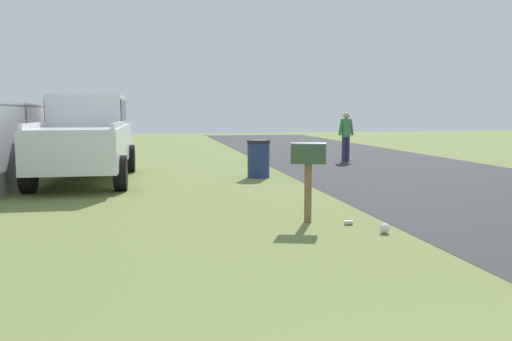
{
  "coord_description": "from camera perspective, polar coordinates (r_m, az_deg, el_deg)",
  "views": [
    {
      "loc": [
        -0.95,
        1.44,
        1.69
      ],
      "look_at": [
        4.67,
        0.37,
        1.05
      ],
      "focal_mm": 37.06,
      "sensor_mm": 36.0,
      "label": 1
    }
  ],
  "objects": [
    {
      "name": "litter_bag_near_hydrant",
      "position": [
        7.59,
        13.72,
        -6.1
      ],
      "size": [
        0.14,
        0.14,
        0.14
      ],
      "primitive_type": "sphere",
      "color": "silver",
      "rests_on": "ground"
    },
    {
      "name": "pedestrian",
      "position": [
        18.08,
        9.69,
        4.0
      ],
      "size": [
        0.3,
        0.57,
        1.65
      ],
      "rotation": [
        0.0,
        0.0,
        0.14
      ],
      "color": "#2D3351",
      "rests_on": "ground"
    },
    {
      "name": "trash_bin",
      "position": [
        13.49,
        0.27,
        1.29
      ],
      "size": [
        0.59,
        0.59,
        0.96
      ],
      "color": "navy",
      "rests_on": "ground"
    },
    {
      "name": "pickup_truck",
      "position": [
        13.59,
        -17.83,
        3.64
      ],
      "size": [
        5.37,
        2.16,
        2.09
      ],
      "rotation": [
        0.0,
        0.0,
        -0.01
      ],
      "color": "silver",
      "rests_on": "ground"
    },
    {
      "name": "mailbox",
      "position": [
        8.03,
        5.67,
        1.29
      ],
      "size": [
        0.34,
        0.56,
        1.22
      ],
      "rotation": [
        0.0,
        0.0,
        -0.29
      ],
      "color": "brown",
      "rests_on": "ground"
    },
    {
      "name": "litter_can_far_scatter",
      "position": [
        8.05,
        9.95,
        -5.56
      ],
      "size": [
        0.08,
        0.13,
        0.07
      ],
      "primitive_type": "cylinder",
      "rotation": [
        0.0,
        1.57,
        1.45
      ],
      "color": "silver",
      "rests_on": "ground"
    }
  ]
}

